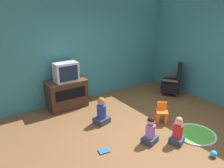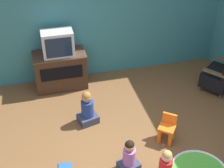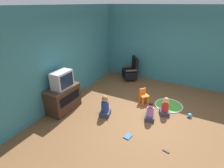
% 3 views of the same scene
% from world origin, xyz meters
% --- Properties ---
extents(ground_plane, '(30.00, 30.00, 0.00)m').
position_xyz_m(ground_plane, '(0.00, 0.00, 0.00)').
color(ground_plane, brown).
extents(wall_back, '(5.83, 0.12, 2.88)m').
position_xyz_m(wall_back, '(-0.09, 2.55, 1.44)').
color(wall_back, teal).
rests_on(wall_back, ground_plane).
extents(wall_right, '(0.12, 5.61, 2.88)m').
position_xyz_m(wall_right, '(2.77, -0.20, 1.44)').
color(wall_right, teal).
rests_on(wall_right, ground_plane).
extents(tv_cabinet, '(1.02, 0.54, 0.74)m').
position_xyz_m(tv_cabinet, '(-0.76, 2.20, 0.38)').
color(tv_cabinet, '#382316').
rests_on(tv_cabinet, ground_plane).
extents(television, '(0.58, 0.37, 0.49)m').
position_xyz_m(television, '(-0.76, 2.16, 0.99)').
color(television, '#B7B7BC').
rests_on(television, tv_cabinet).
extents(black_armchair, '(0.82, 0.79, 0.94)m').
position_xyz_m(black_armchair, '(2.28, 1.31, 0.36)').
color(black_armchair, brown).
rests_on(black_armchair, ground_plane).
extents(yellow_kid_chair, '(0.35, 0.34, 0.48)m').
position_xyz_m(yellow_kid_chair, '(0.70, 0.22, 0.21)').
color(yellow_kid_chair, orange).
rests_on(yellow_kid_chair, ground_plane).
extents(play_mat, '(0.86, 0.86, 0.04)m').
position_xyz_m(play_mat, '(0.91, -0.54, 0.01)').
color(play_mat, green).
rests_on(play_mat, ground_plane).
extents(child_watching_left, '(0.34, 0.32, 0.56)m').
position_xyz_m(child_watching_left, '(-0.07, -0.21, 0.24)').
color(child_watching_left, '#33384C').
rests_on(child_watching_left, ground_plane).
extents(child_watching_center, '(0.36, 0.34, 0.56)m').
position_xyz_m(child_watching_center, '(0.36, -0.52, 0.24)').
color(child_watching_center, '#33384C').
rests_on(child_watching_center, ground_plane).
extents(child_watching_right, '(0.38, 0.36, 0.64)m').
position_xyz_m(child_watching_right, '(-0.46, 0.97, 0.27)').
color(child_watching_right, '#33384C').
rests_on(child_watching_right, ground_plane).
extents(toy_ball, '(0.12, 0.12, 0.12)m').
position_xyz_m(toy_ball, '(0.56, -1.18, 0.06)').
color(toy_ball, '#3399E5').
rests_on(toy_ball, ground_plane).
extents(book, '(0.21, 0.18, 0.02)m').
position_xyz_m(book, '(-0.98, 0.04, 0.01)').
color(book, '#235699').
rests_on(book, ground_plane).
extents(remote_control, '(0.08, 0.16, 0.02)m').
position_xyz_m(remote_control, '(-1.02, -0.87, 0.01)').
color(remote_control, black).
rests_on(remote_control, ground_plane).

